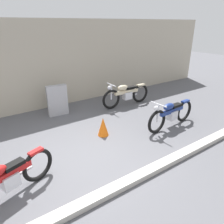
% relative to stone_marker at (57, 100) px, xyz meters
% --- Properties ---
extents(ground_plane, '(40.00, 40.00, 0.00)m').
position_rel_stone_marker_xyz_m(ground_plane, '(-0.50, -2.99, -0.54)').
color(ground_plane, '#56565B').
extents(building_wall, '(18.00, 0.30, 3.20)m').
position_rel_stone_marker_xyz_m(building_wall, '(-0.50, 1.05, 1.06)').
color(building_wall, '#B2A893').
rests_on(building_wall, ground_plane).
extents(curb_strip, '(18.00, 0.24, 0.12)m').
position_rel_stone_marker_xyz_m(curb_strip, '(-0.50, -4.19, -0.48)').
color(curb_strip, '#B7B2A8').
rests_on(curb_strip, ground_plane).
extents(stone_marker, '(0.71, 0.28, 1.08)m').
position_rel_stone_marker_xyz_m(stone_marker, '(0.00, 0.00, 0.00)').
color(stone_marker, '#9E9EA3').
rests_on(stone_marker, ground_plane).
extents(traffic_cone, '(0.32, 0.32, 0.55)m').
position_rel_stone_marker_xyz_m(traffic_cone, '(0.50, -2.17, -0.27)').
color(traffic_cone, orange).
rests_on(traffic_cone, ground_plane).
extents(motorcycle_blue, '(2.08, 0.58, 0.93)m').
position_rel_stone_marker_xyz_m(motorcycle_blue, '(2.53, -2.91, -0.09)').
color(motorcycle_blue, black).
rests_on(motorcycle_blue, ground_plane).
extents(motorcycle_cream, '(2.16, 0.60, 0.97)m').
position_rel_stone_marker_xyz_m(motorcycle_cream, '(2.55, -0.63, -0.07)').
color(motorcycle_cream, black).
rests_on(motorcycle_cream, ground_plane).
extents(motorcycle_red, '(1.91, 0.88, 0.90)m').
position_rel_stone_marker_xyz_m(motorcycle_red, '(-2.24, -3.23, -0.11)').
color(motorcycle_red, black).
rests_on(motorcycle_red, ground_plane).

